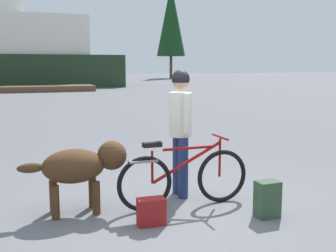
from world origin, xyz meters
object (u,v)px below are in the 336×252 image
at_px(person_cyclist, 180,120).
at_px(dog, 82,166).
at_px(bicycle, 184,178).
at_px(backpack, 267,199).
at_px(handbag_pannier, 151,212).

bearing_deg(person_cyclist, dog, -172.09).
distance_m(bicycle, backpack, 1.09).
relative_size(dog, backpack, 2.96).
xyz_separation_m(person_cyclist, backpack, (0.69, -1.13, -0.86)).
height_order(backpack, handbag_pannier, backpack).
bearing_deg(backpack, handbag_pannier, 170.12).
distance_m(bicycle, handbag_pannier, 0.77).
distance_m(dog, backpack, 2.33).
bearing_deg(bicycle, backpack, -40.02).
relative_size(bicycle, backpack, 4.00).
bearing_deg(bicycle, dog, 168.96).
height_order(bicycle, person_cyclist, person_cyclist).
bearing_deg(handbag_pannier, backpack, -9.88).
distance_m(backpack, handbag_pannier, 1.43).
bearing_deg(backpack, dog, 155.89).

